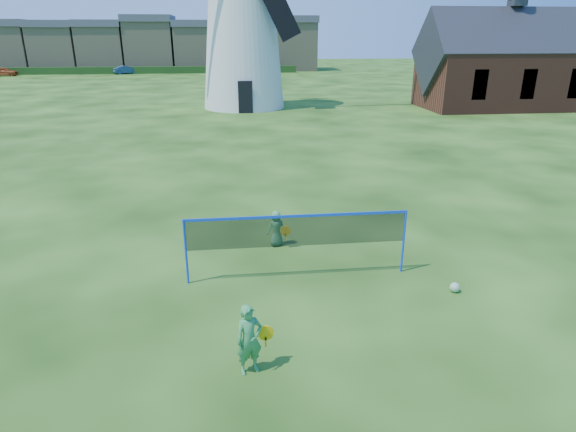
# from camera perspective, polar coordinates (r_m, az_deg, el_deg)

# --- Properties ---
(ground) EXTENTS (220.00, 220.00, 0.00)m
(ground) POSITION_cam_1_polar(r_m,az_deg,el_deg) (10.91, -0.75, -8.36)
(ground) COLOR black
(ground) RESTS_ON ground
(windmill) EXTENTS (14.22, 6.18, 19.03)m
(windmill) POSITION_cam_1_polar(r_m,az_deg,el_deg) (38.39, -5.49, 22.32)
(windmill) COLOR white
(windmill) RESTS_ON ground
(chapel) EXTENTS (12.97, 6.29, 10.97)m
(chapel) POSITION_cam_1_polar(r_m,az_deg,el_deg) (41.57, 24.55, 15.81)
(chapel) COLOR brown
(chapel) RESTS_ON ground
(badminton_net) EXTENTS (5.05, 0.05, 1.55)m
(badminton_net) POSITION_cam_1_polar(r_m,az_deg,el_deg) (10.84, 1.13, -1.89)
(badminton_net) COLOR blue
(badminton_net) RESTS_ON ground
(player_girl) EXTENTS (0.68, 0.43, 1.24)m
(player_girl) POSITION_cam_1_polar(r_m,az_deg,el_deg) (8.15, -4.59, -14.37)
(player_girl) COLOR #3A914D
(player_girl) RESTS_ON ground
(player_boy) EXTENTS (0.63, 0.45, 0.97)m
(player_boy) POSITION_cam_1_polar(r_m,az_deg,el_deg) (12.77, -1.38, -1.49)
(player_boy) COLOR #499851
(player_boy) RESTS_ON ground
(play_ball) EXTENTS (0.22, 0.22, 0.22)m
(play_ball) POSITION_cam_1_polar(r_m,az_deg,el_deg) (11.27, 19.12, -7.98)
(play_ball) COLOR green
(play_ball) RESTS_ON ground
(terraced_houses) EXTENTS (64.98, 8.40, 8.15)m
(terraced_houses) POSITION_cam_1_polar(r_m,az_deg,el_deg) (83.53, -20.36, 18.44)
(terraced_houses) COLOR tan
(terraced_houses) RESTS_ON ground
(hedge) EXTENTS (62.00, 0.80, 1.00)m
(hedge) POSITION_cam_1_polar(r_m,az_deg,el_deg) (78.52, -23.05, 15.55)
(hedge) COLOR #193814
(hedge) RESTS_ON ground
(car_left) EXTENTS (3.64, 1.67, 1.21)m
(car_left) POSITION_cam_1_polar(r_m,az_deg,el_deg) (79.52, -30.59, 14.50)
(car_left) COLOR #A0421D
(car_left) RESTS_ON ground
(car_right) EXTENTS (3.66, 2.55, 1.14)m
(car_right) POSITION_cam_1_polar(r_m,az_deg,el_deg) (76.85, -18.61, 16.07)
(car_right) COLOR navy
(car_right) RESTS_ON ground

